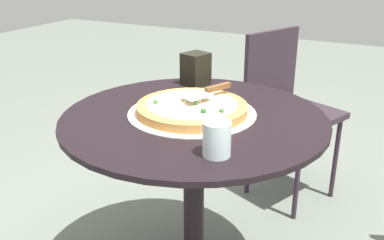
{
  "coord_description": "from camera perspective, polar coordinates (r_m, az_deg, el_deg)",
  "views": [
    {
      "loc": [
        0.61,
        -1.21,
        1.23
      ],
      "look_at": [
        -0.01,
        0.01,
        0.68
      ],
      "focal_mm": 40.88,
      "sensor_mm": 36.0,
      "label": 1
    }
  ],
  "objects": [
    {
      "name": "patio_chair_far",
      "position": [
        2.24,
        12.1,
        2.48
      ],
      "size": [
        0.49,
        0.49,
        0.85
      ],
      "color": "#30232C",
      "rests_on": "ground"
    },
    {
      "name": "napkin_dispenser",
      "position": [
        1.77,
        0.48,
        6.69
      ],
      "size": [
        0.11,
        0.12,
        0.13
      ],
      "primitive_type": "cube",
      "rotation": [
        0.0,
        0.0,
        4.41
      ],
      "color": "black",
      "rests_on": "patio_table"
    },
    {
      "name": "pizza_server",
      "position": [
        1.51,
        2.0,
        3.79
      ],
      "size": [
        0.13,
        0.21,
        0.02
      ],
      "color": "silver",
      "rests_on": "pizza_on_tray"
    },
    {
      "name": "patio_table",
      "position": [
        1.53,
        0.23,
        -5.93
      ],
      "size": [
        0.89,
        0.89,
        0.71
      ],
      "color": "black",
      "rests_on": "ground"
    },
    {
      "name": "pizza_on_tray",
      "position": [
        1.47,
        0.0,
        1.49
      ],
      "size": [
        0.43,
        0.43,
        0.05
      ],
      "color": "silver",
      "rests_on": "patio_table"
    },
    {
      "name": "drinking_cup",
      "position": [
        1.16,
        3.25,
        -2.46
      ],
      "size": [
        0.08,
        0.08,
        0.1
      ],
      "primitive_type": "cylinder",
      "color": "silver",
      "rests_on": "patio_table"
    }
  ]
}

